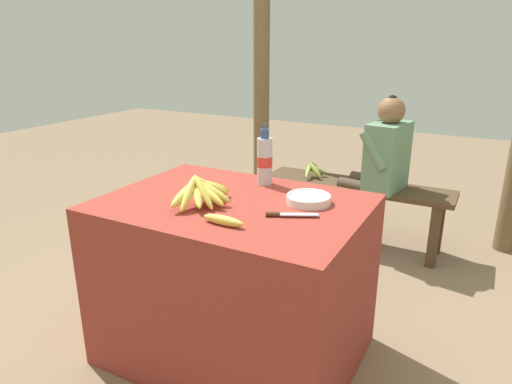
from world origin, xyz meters
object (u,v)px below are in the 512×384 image
(water_bottle, at_px, (265,160))
(banana_bunch_green, at_px, (314,169))
(serving_bowl, at_px, (309,199))
(support_post_near, at_px, (262,55))
(knife, at_px, (284,214))
(loose_banana_front, at_px, (223,220))
(wooden_bench, at_px, (356,195))
(banana_bunch_ripe, at_px, (202,190))
(seated_vendor, at_px, (379,163))

(water_bottle, relative_size, banana_bunch_green, 1.10)
(serving_bowl, relative_size, support_post_near, 0.07)
(water_bottle, xyz_separation_m, support_post_near, (-0.84, 1.57, 0.42))
(serving_bowl, bearing_deg, knife, -97.70)
(banana_bunch_green, bearing_deg, water_bottle, -80.29)
(loose_banana_front, bearing_deg, knife, 48.12)
(wooden_bench, bearing_deg, support_post_near, 157.50)
(loose_banana_front, relative_size, banana_bunch_green, 0.66)
(knife, height_order, wooden_bench, knife)
(banana_bunch_ripe, xyz_separation_m, loose_banana_front, (0.19, -0.15, -0.04))
(banana_bunch_ripe, relative_size, loose_banana_front, 1.83)
(water_bottle, height_order, loose_banana_front, water_bottle)
(serving_bowl, height_order, water_bottle, water_bottle)
(loose_banana_front, height_order, banana_bunch_green, loose_banana_front)
(knife, relative_size, seated_vendor, 0.18)
(wooden_bench, relative_size, support_post_near, 0.51)
(banana_bunch_ripe, bearing_deg, knife, 5.39)
(wooden_bench, relative_size, banana_bunch_green, 4.94)
(water_bottle, distance_m, wooden_bench, 1.28)
(banana_bunch_ripe, distance_m, loose_banana_front, 0.25)
(loose_banana_front, relative_size, knife, 0.91)
(knife, xyz_separation_m, banana_bunch_green, (-0.46, 1.52, -0.25))
(banana_bunch_ripe, height_order, seated_vendor, seated_vendor)
(loose_banana_front, bearing_deg, serving_bowl, 63.05)
(water_bottle, bearing_deg, wooden_bench, 83.80)
(banana_bunch_ripe, bearing_deg, serving_bowl, 30.26)
(serving_bowl, distance_m, water_bottle, 0.34)
(knife, distance_m, seated_vendor, 1.50)
(loose_banana_front, bearing_deg, banana_bunch_ripe, 142.53)
(knife, bearing_deg, seated_vendor, 62.89)
(serving_bowl, relative_size, water_bottle, 0.64)
(wooden_bench, bearing_deg, banana_bunch_green, 179.38)
(water_bottle, distance_m, seated_vendor, 1.21)
(serving_bowl, xyz_separation_m, seated_vendor, (-0.01, 1.30, -0.15))
(banana_bunch_ripe, height_order, support_post_near, support_post_near)
(knife, xyz_separation_m, wooden_bench, (-0.13, 1.52, -0.40))
(serving_bowl, distance_m, knife, 0.19)
(serving_bowl, bearing_deg, support_post_near, 123.12)
(wooden_bench, height_order, banana_bunch_green, banana_bunch_green)
(wooden_bench, bearing_deg, banana_bunch_ripe, -98.20)
(loose_banana_front, relative_size, seated_vendor, 0.16)
(wooden_bench, height_order, seated_vendor, seated_vendor)
(seated_vendor, bearing_deg, wooden_bench, -0.19)
(wooden_bench, relative_size, seated_vendor, 1.21)
(water_bottle, distance_m, banana_bunch_green, 1.25)
(loose_banana_front, bearing_deg, water_bottle, 100.57)
(seated_vendor, distance_m, support_post_near, 1.36)
(support_post_near, bearing_deg, serving_bowl, -56.88)
(support_post_near, bearing_deg, wooden_bench, -22.50)
(water_bottle, bearing_deg, banana_bunch_ripe, -104.34)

